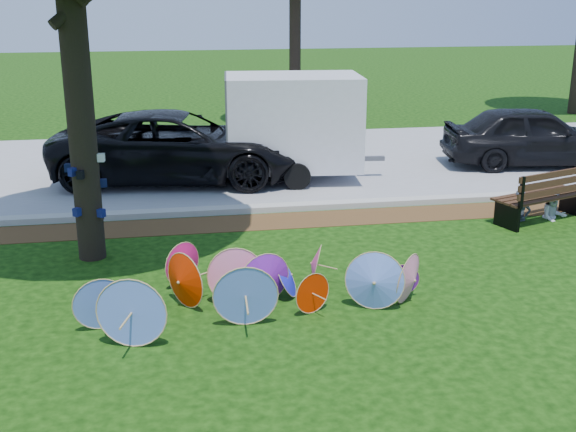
% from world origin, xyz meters
% --- Properties ---
extents(ground, '(90.00, 90.00, 0.00)m').
position_xyz_m(ground, '(0.00, 0.00, 0.00)').
color(ground, black).
rests_on(ground, ground).
extents(mulch_strip, '(90.00, 1.00, 0.01)m').
position_xyz_m(mulch_strip, '(0.00, 4.50, 0.01)').
color(mulch_strip, '#472D16').
rests_on(mulch_strip, ground).
extents(curb, '(90.00, 0.30, 0.12)m').
position_xyz_m(curb, '(0.00, 5.20, 0.06)').
color(curb, '#B7B5AD').
rests_on(curb, ground).
extents(street, '(90.00, 8.00, 0.01)m').
position_xyz_m(street, '(0.00, 9.35, 0.01)').
color(street, gray).
rests_on(street, ground).
extents(parasol_pile, '(4.95, 2.22, 0.91)m').
position_xyz_m(parasol_pile, '(-0.16, 0.59, 0.39)').
color(parasol_pile, '#5F7FDF').
rests_on(parasol_pile, ground).
extents(black_van, '(6.02, 3.38, 1.59)m').
position_xyz_m(black_van, '(-1.06, 7.96, 0.80)').
color(black_van, black).
rests_on(black_van, ground).
extents(dark_pickup, '(4.58, 2.31, 1.50)m').
position_xyz_m(dark_pickup, '(7.71, 7.98, 0.75)').
color(dark_pickup, black).
rests_on(dark_pickup, ground).
extents(cargo_trailer, '(3.16, 2.15, 2.71)m').
position_xyz_m(cargo_trailer, '(1.58, 7.65, 1.35)').
color(cargo_trailer, silver).
rests_on(cargo_trailer, ground).
extents(park_bench, '(2.13, 1.38, 1.04)m').
position_xyz_m(park_bench, '(5.67, 3.74, 0.52)').
color(park_bench, black).
rests_on(park_bench, ground).
extents(person_left, '(0.44, 0.32, 1.14)m').
position_xyz_m(person_left, '(5.32, 3.79, 0.57)').
color(person_left, '#333A46').
rests_on(person_left, ground).
extents(person_right, '(0.54, 0.42, 1.10)m').
position_xyz_m(person_right, '(6.02, 3.79, 0.55)').
color(person_right, silver).
rests_on(person_right, ground).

